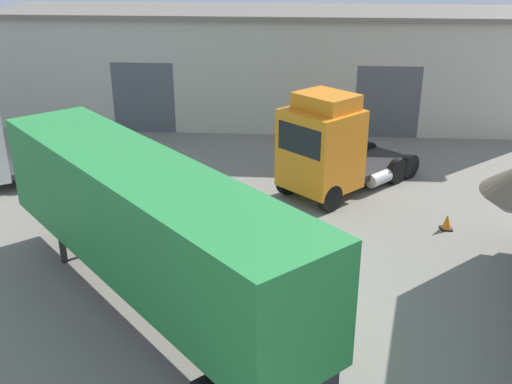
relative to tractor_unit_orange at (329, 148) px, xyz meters
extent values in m
plane|color=slate|center=(-2.97, -6.25, -1.94)|extent=(60.00, 60.00, 0.00)
cube|color=#B7B2A3|center=(-2.97, 10.84, 0.89)|extent=(28.12, 6.18, 5.65)
cube|color=#70665B|center=(-2.97, 10.84, 3.84)|extent=(28.62, 6.68, 0.25)
cube|color=#4C5156|center=(-9.16, 7.78, -0.14)|extent=(3.20, 0.08, 3.60)
cube|color=#4C5156|center=(3.22, 7.78, -0.14)|extent=(3.20, 0.08, 3.60)
cube|color=orange|center=(-0.33, -0.32, 0.08)|extent=(3.47, 3.46, 3.01)
cube|color=orange|center=(-0.19, -0.18, 1.87)|extent=(2.68, 2.66, 0.60)
cube|color=black|center=(-1.13, -1.17, 0.68)|extent=(1.58, 1.50, 1.08)
cube|color=#232326|center=(1.77, 1.89, -1.30)|extent=(4.00, 4.06, 0.24)
cylinder|color=#B2B2B7|center=(2.09, 0.77, -1.47)|extent=(1.16, 1.18, 0.56)
cylinder|color=black|center=(0.06, -1.52, -1.42)|extent=(0.93, 0.96, 1.04)
cylinder|color=black|center=(-1.54, 0.00, -1.42)|extent=(0.93, 0.96, 1.04)
cylinder|color=black|center=(2.88, 1.46, -1.42)|extent=(0.93, 0.96, 1.04)
cylinder|color=black|center=(1.29, 2.97, -1.42)|extent=(0.93, 0.96, 1.04)
cylinder|color=black|center=(3.50, 2.11, -1.42)|extent=(0.93, 0.96, 1.04)
cylinder|color=black|center=(1.91, 3.63, -1.42)|extent=(0.93, 0.96, 1.04)
cube|color=#28843D|center=(-5.07, -8.30, 0.84)|extent=(10.24, 10.67, 2.85)
cube|color=#232326|center=(-5.07, -8.30, -0.71)|extent=(9.69, 10.16, 0.24)
cube|color=#232326|center=(-8.36, -5.97, -1.38)|extent=(0.23, 0.23, 1.11)
cube|color=#232326|center=(-7.19, -4.88, -1.38)|extent=(0.23, 0.23, 1.11)
cylinder|color=black|center=(-1.30, -10.72, -1.44)|extent=(0.90, 0.93, 1.00)
cylinder|color=black|center=(-0.61, -11.45, -1.44)|extent=(0.90, 0.93, 1.00)
cube|color=#232326|center=(-11.46, 1.22, -1.33)|extent=(4.29, 3.80, 0.24)
cylinder|color=#B2B2B7|center=(-11.39, 0.06, -1.50)|extent=(1.22, 1.08, 0.56)
cylinder|color=black|center=(-10.41, 0.60, -1.45)|extent=(0.98, 0.80, 0.98)
cylinder|color=black|center=(-11.65, 2.42, -1.45)|extent=(0.98, 0.80, 0.98)
cylinder|color=black|center=(-9.67, 1.10, -1.45)|extent=(0.98, 0.80, 0.98)
cylinder|color=black|center=(-10.90, 2.93, -1.45)|extent=(0.98, 0.80, 0.98)
cube|color=black|center=(4.04, -2.74, -1.92)|extent=(0.40, 0.40, 0.04)
cone|color=orange|center=(4.04, -2.74, -1.66)|extent=(0.36, 0.36, 0.55)
camera|label=1|loc=(-1.19, -21.85, 7.37)|focal=42.00mm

